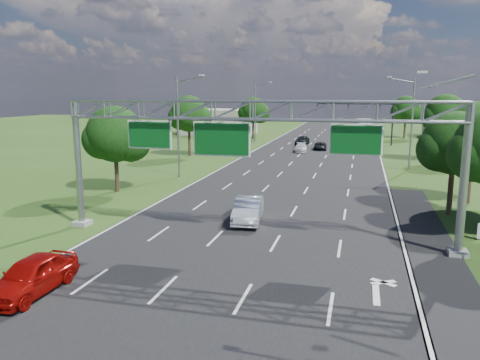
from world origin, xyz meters
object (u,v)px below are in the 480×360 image
(silver_sedan, at_px, (248,209))
(box_truck, at_px, (365,130))
(red_coupe, at_px, (32,275))
(traffic_signal, at_px, (370,113))
(sign_gantry, at_px, (253,121))

(silver_sedan, relative_size, box_truck, 0.53)
(silver_sedan, bearing_deg, red_coupe, -122.61)
(silver_sedan, bearing_deg, box_truck, 75.29)
(box_truck, bearing_deg, traffic_signal, -91.02)
(traffic_signal, height_order, silver_sedan, traffic_signal)
(traffic_signal, xyz_separation_m, box_truck, (-0.65, 9.55, -3.50))
(sign_gantry, bearing_deg, silver_sedan, 107.30)
(traffic_signal, distance_m, box_truck, 10.19)
(sign_gantry, distance_m, red_coupe, 13.66)
(red_coupe, relative_size, box_truck, 0.50)
(traffic_signal, height_order, red_coupe, traffic_signal)
(sign_gantry, bearing_deg, traffic_signal, 82.32)
(silver_sedan, distance_m, box_truck, 59.42)
(silver_sedan, xyz_separation_m, box_truck, (7.63, 58.92, 0.85))
(red_coupe, xyz_separation_m, box_truck, (13.93, 72.27, 0.87))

